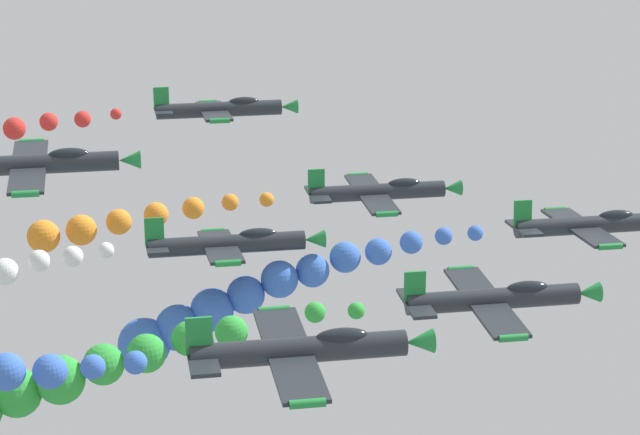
{
  "coord_description": "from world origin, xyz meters",
  "views": [
    {
      "loc": [
        69.58,
        -12.06,
        147.17
      ],
      "look_at": [
        0.0,
        0.0,
        123.74
      ],
      "focal_mm": 72.81,
      "sensor_mm": 36.0,
      "label": 1
    }
  ],
  "objects_px": {
    "airplane_right_outer": "(222,109)",
    "airplane_high_slot": "(39,164)",
    "airplane_right_inner": "(496,298)",
    "airplane_trailing": "(303,349)",
    "airplane_lead": "(590,225)",
    "airplane_left_outer": "(230,244)",
    "airplane_left_inner": "(380,191)"
  },
  "relations": [
    {
      "from": "airplane_right_inner",
      "to": "airplane_right_outer",
      "type": "bearing_deg",
      "value": -161.47
    },
    {
      "from": "airplane_right_outer",
      "to": "airplane_right_inner",
      "type": "bearing_deg",
      "value": 18.53
    },
    {
      "from": "airplane_lead",
      "to": "airplane_left_inner",
      "type": "relative_size",
      "value": 1.0
    },
    {
      "from": "airplane_lead",
      "to": "airplane_trailing",
      "type": "height_order",
      "value": "airplane_trailing"
    },
    {
      "from": "airplane_trailing",
      "to": "airplane_high_slot",
      "type": "height_order",
      "value": "airplane_high_slot"
    },
    {
      "from": "airplane_lead",
      "to": "airplane_right_inner",
      "type": "relative_size",
      "value": 1.0
    },
    {
      "from": "airplane_left_outer",
      "to": "airplane_trailing",
      "type": "distance_m",
      "value": 21.72
    },
    {
      "from": "airplane_right_outer",
      "to": "airplane_high_slot",
      "type": "height_order",
      "value": "airplane_high_slot"
    },
    {
      "from": "airplane_left_inner",
      "to": "airplane_right_inner",
      "type": "relative_size",
      "value": 1.0
    },
    {
      "from": "airplane_left_outer",
      "to": "airplane_right_outer",
      "type": "bearing_deg",
      "value": 175.43
    },
    {
      "from": "airplane_right_inner",
      "to": "airplane_trailing",
      "type": "height_order",
      "value": "airplane_trailing"
    },
    {
      "from": "airplane_left_inner",
      "to": "airplane_high_slot",
      "type": "relative_size",
      "value": 1.0
    },
    {
      "from": "airplane_left_inner",
      "to": "airplane_trailing",
      "type": "relative_size",
      "value": 1.0
    },
    {
      "from": "airplane_right_outer",
      "to": "airplane_left_outer",
      "type": "bearing_deg",
      "value": -4.57
    },
    {
      "from": "airplane_right_outer",
      "to": "airplane_high_slot",
      "type": "bearing_deg",
      "value": -30.11
    },
    {
      "from": "airplane_left_inner",
      "to": "airplane_right_inner",
      "type": "height_order",
      "value": "airplane_right_inner"
    },
    {
      "from": "airplane_lead",
      "to": "airplane_right_inner",
      "type": "distance_m",
      "value": 14.97
    },
    {
      "from": "airplane_lead",
      "to": "airplane_left_inner",
      "type": "height_order",
      "value": "airplane_lead"
    },
    {
      "from": "airplane_right_inner",
      "to": "airplane_left_outer",
      "type": "relative_size",
      "value": 1.0
    },
    {
      "from": "airplane_right_outer",
      "to": "airplane_left_inner",
      "type": "bearing_deg",
      "value": 40.54
    },
    {
      "from": "airplane_right_inner",
      "to": "airplane_lead",
      "type": "bearing_deg",
      "value": 140.58
    },
    {
      "from": "airplane_high_slot",
      "to": "airplane_lead",
      "type": "bearing_deg",
      "value": 90.58
    },
    {
      "from": "airplane_right_inner",
      "to": "airplane_right_outer",
      "type": "xyz_separation_m",
      "value": [
        -32.01,
        -10.73,
        2.7
      ]
    },
    {
      "from": "airplane_left_inner",
      "to": "airplane_high_slot",
      "type": "bearing_deg",
      "value": -65.21
    },
    {
      "from": "airplane_left_inner",
      "to": "airplane_trailing",
      "type": "height_order",
      "value": "airplane_trailing"
    },
    {
      "from": "airplane_trailing",
      "to": "airplane_left_outer",
      "type": "bearing_deg",
      "value": -177.84
    },
    {
      "from": "airplane_lead",
      "to": "airplane_right_outer",
      "type": "relative_size",
      "value": 1.0
    },
    {
      "from": "airplane_right_inner",
      "to": "airplane_left_outer",
      "type": "xyz_separation_m",
      "value": [
        -11.19,
        -12.4,
        -0.21
      ]
    },
    {
      "from": "airplane_lead",
      "to": "airplane_right_outer",
      "type": "distance_m",
      "value": 28.94
    },
    {
      "from": "airplane_high_slot",
      "to": "airplane_left_inner",
      "type": "bearing_deg",
      "value": 114.79
    },
    {
      "from": "airplane_lead",
      "to": "airplane_high_slot",
      "type": "bearing_deg",
      "value": -89.42
    },
    {
      "from": "airplane_right_outer",
      "to": "airplane_trailing",
      "type": "xyz_separation_m",
      "value": [
        42.35,
        -0.85,
        -0.07
      ]
    }
  ]
}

